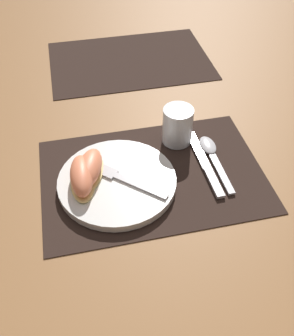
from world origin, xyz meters
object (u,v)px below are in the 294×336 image
(knife, at_px, (205,164))
(fork, at_px, (118,177))
(citrus_wedge_1, at_px, (82,177))
(juice_glass, at_px, (177,127))
(spoon, at_px, (211,152))
(citrus_wedge_0, at_px, (89,169))
(plate, at_px, (117,182))

(knife, xyz_separation_m, fork, (-0.19, -0.01, 0.02))
(fork, bearing_deg, citrus_wedge_1, 179.97)
(juice_glass, distance_m, spoon, 0.09)
(fork, distance_m, citrus_wedge_1, 0.07)
(fork, xyz_separation_m, citrus_wedge_1, (-0.07, 0.00, 0.02))
(spoon, relative_size, citrus_wedge_0, 1.43)
(citrus_wedge_0, distance_m, citrus_wedge_1, 0.02)
(fork, bearing_deg, plate, -142.52)
(plate, bearing_deg, fork, 37.48)
(fork, bearing_deg, citrus_wedge_0, 161.39)
(citrus_wedge_0, bearing_deg, knife, -1.59)
(spoon, height_order, fork, fork)
(juice_glass, bearing_deg, citrus_wedge_1, -154.99)
(plate, xyz_separation_m, fork, (0.00, 0.00, 0.01))
(juice_glass, relative_size, citrus_wedge_1, 0.74)
(plate, relative_size, spoon, 1.36)
(juice_glass, bearing_deg, citrus_wedge_0, -157.47)
(spoon, height_order, citrus_wedge_1, citrus_wedge_1)
(juice_glass, relative_size, fork, 0.55)
(knife, height_order, citrus_wedge_1, citrus_wedge_1)
(juice_glass, xyz_separation_m, citrus_wedge_0, (-0.20, -0.08, -0.00))
(juice_glass, xyz_separation_m, citrus_wedge_1, (-0.22, -0.10, -0.00))
(fork, height_order, citrus_wedge_0, citrus_wedge_0)
(citrus_wedge_1, bearing_deg, knife, 2.58)
(juice_glass, bearing_deg, plate, -145.38)
(knife, relative_size, fork, 1.31)
(juice_glass, distance_m, knife, 0.10)
(plate, xyz_separation_m, citrus_wedge_0, (-0.05, 0.02, 0.03))
(citrus_wedge_1, bearing_deg, juice_glass, 25.01)
(plate, height_order, citrus_wedge_0, citrus_wedge_0)
(plate, bearing_deg, citrus_wedge_1, 177.54)
(citrus_wedge_0, bearing_deg, plate, -22.66)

